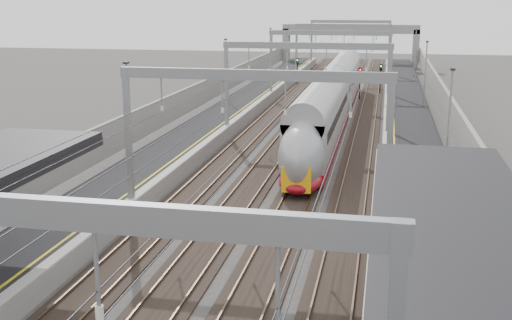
% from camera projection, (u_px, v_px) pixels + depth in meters
% --- Properties ---
extents(platform_left, '(4.00, 120.00, 1.00)m').
position_uv_depth(platform_left, '(216.00, 123.00, 54.62)').
color(platform_left, black).
rests_on(platform_left, ground).
extents(platform_right, '(4.00, 120.00, 1.00)m').
position_uv_depth(platform_right, '(409.00, 131.00, 51.55)').
color(platform_right, black).
rests_on(platform_right, ground).
extents(tracks, '(11.40, 140.00, 0.20)m').
position_uv_depth(tracks, '(309.00, 132.00, 53.19)').
color(tracks, black).
rests_on(tracks, ground).
extents(overhead_line, '(13.00, 140.00, 6.60)m').
position_uv_depth(overhead_line, '(319.00, 52.00, 58.01)').
color(overhead_line, gray).
rests_on(overhead_line, platform_left).
extents(overbridge, '(22.00, 2.20, 6.90)m').
position_uv_depth(overbridge, '(350.00, 34.00, 104.23)').
color(overbridge, gray).
rests_on(overbridge, ground).
extents(wall_left, '(0.30, 120.00, 3.20)m').
position_uv_depth(wall_left, '(180.00, 109.00, 54.97)').
color(wall_left, gray).
rests_on(wall_left, ground).
extents(wall_right, '(0.30, 120.00, 3.20)m').
position_uv_depth(wall_right, '(451.00, 119.00, 50.66)').
color(wall_right, gray).
rests_on(wall_right, ground).
extents(train, '(2.57, 46.90, 4.08)m').
position_uv_depth(train, '(331.00, 104.00, 55.22)').
color(train, maroon).
rests_on(train, ground).
extents(signal_green, '(0.32, 0.32, 3.48)m').
position_uv_depth(signal_green, '(297.00, 67.00, 82.31)').
color(signal_green, black).
rests_on(signal_green, ground).
extents(signal_red_near, '(0.32, 0.32, 3.48)m').
position_uv_depth(signal_red_near, '(360.00, 77.00, 71.00)').
color(signal_red_near, black).
rests_on(signal_red_near, ground).
extents(signal_red_far, '(0.32, 0.32, 3.48)m').
position_uv_depth(signal_red_far, '(381.00, 73.00, 74.86)').
color(signal_red_far, black).
rests_on(signal_red_far, ground).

